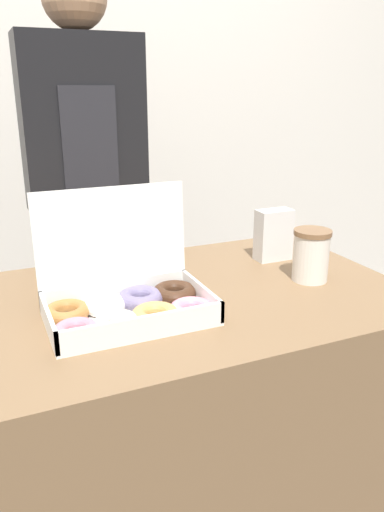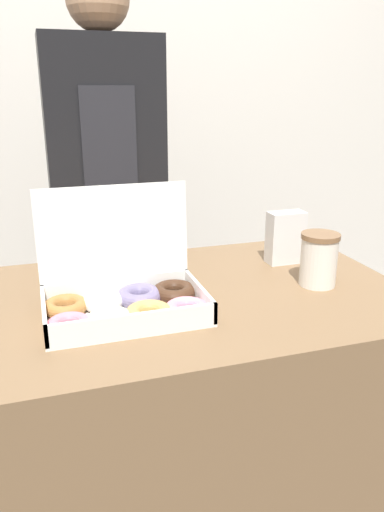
% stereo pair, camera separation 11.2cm
% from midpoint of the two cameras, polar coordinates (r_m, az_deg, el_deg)
% --- Properties ---
extents(wall_back, '(10.00, 0.05, 2.60)m').
position_cam_midpoint_polar(wall_back, '(2.39, -8.39, 19.97)').
color(wall_back, silver).
rests_on(wall_back, ground_plane).
extents(table, '(0.99, 0.67, 0.77)m').
position_cam_midpoint_polar(table, '(1.40, 3.22, -18.97)').
color(table, brown).
rests_on(table, ground_plane).
extents(donut_box, '(0.38, 0.24, 0.26)m').
position_cam_midpoint_polar(donut_box, '(1.07, -4.55, -4.86)').
color(donut_box, white).
rests_on(donut_box, table).
extents(coffee_cup, '(0.09, 0.09, 0.13)m').
position_cam_midpoint_polar(coffee_cup, '(1.27, 16.76, -0.40)').
color(coffee_cup, silver).
rests_on(coffee_cup, table).
extents(napkin_holder, '(0.10, 0.05, 0.14)m').
position_cam_midpoint_polar(napkin_holder, '(1.41, 12.89, 2.04)').
color(napkin_holder, silver).
rests_on(napkin_holder, table).
extents(person_customer, '(0.38, 0.21, 1.61)m').
position_cam_midpoint_polar(person_customer, '(1.73, -7.72, 6.61)').
color(person_customer, '#4C4742').
rests_on(person_customer, ground_plane).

